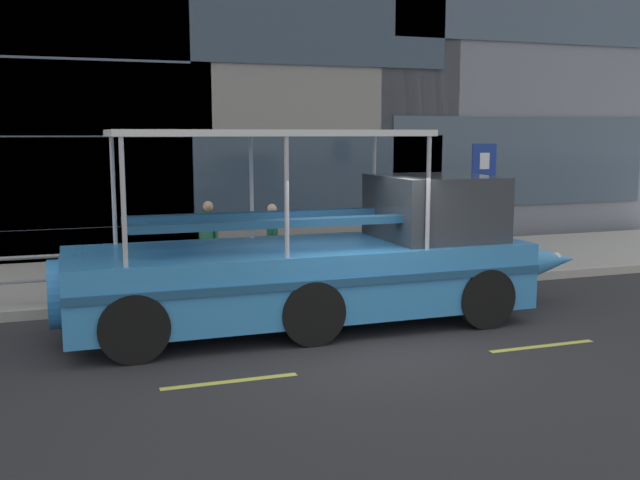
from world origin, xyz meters
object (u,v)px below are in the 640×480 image
Objects in this scene: pedestrian_mid_left at (272,232)px; duck_tour_boat at (332,261)px; parking_sign at (483,184)px; pedestrian_near_bow at (398,229)px; pedestrian_mid_right at (209,231)px.

duck_tour_boat is at bearing -89.68° from pedestrian_mid_left.
duck_tour_boat reaches higher than pedestrian_mid_left.
parking_sign is 4.79m from pedestrian_mid_left.
pedestrian_mid_left is at bearing 168.48° from parking_sign.
pedestrian_near_bow is at bearing 49.43° from duck_tour_boat.
pedestrian_near_bow is 2.76m from pedestrian_mid_left.
pedestrian_mid_left is (-4.60, 0.94, -0.98)m from parking_sign.
parking_sign is at bearing 31.18° from duck_tour_boat.
pedestrian_mid_left is (-0.02, 3.71, 0.03)m from duck_tour_boat.
pedestrian_near_bow is at bearing 169.31° from parking_sign.
parking_sign is 2.16m from pedestrian_near_bow.
pedestrian_mid_right reaches higher than pedestrian_mid_left.
pedestrian_mid_right is at bearing 170.18° from parking_sign.
parking_sign is 5.44m from duck_tour_boat.
pedestrian_mid_left is (-2.70, 0.58, -0.01)m from pedestrian_near_bow.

